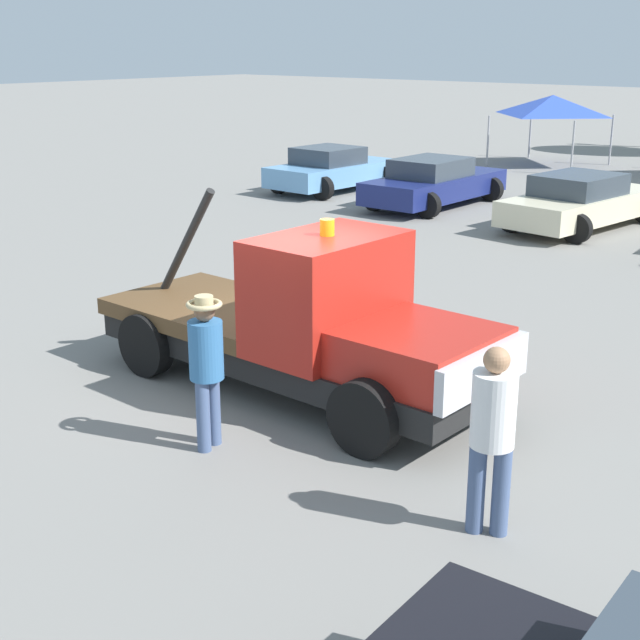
{
  "coord_description": "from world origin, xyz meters",
  "views": [
    {
      "loc": [
        7.35,
        -8.19,
        4.42
      ],
      "look_at": [
        0.5,
        0.0,
        1.05
      ],
      "focal_mm": 50.0,
      "sensor_mm": 36.0,
      "label": 1
    }
  ],
  "objects_px": {
    "tow_truck": "(311,327)",
    "parked_car_navy": "(434,183)",
    "parked_car_skyblue": "(332,170)",
    "parked_car_cream": "(581,202)",
    "person_at_hood": "(206,360)",
    "person_near_truck": "(492,428)",
    "canopy_tent_blue": "(553,105)"
  },
  "relations": [
    {
      "from": "parked_car_navy",
      "to": "parked_car_cream",
      "type": "bearing_deg",
      "value": -93.81
    },
    {
      "from": "parked_car_skyblue",
      "to": "tow_truck",
      "type": "bearing_deg",
      "value": -140.14
    },
    {
      "from": "tow_truck",
      "to": "person_at_hood",
      "type": "relative_size",
      "value": 3.24
    },
    {
      "from": "parked_car_skyblue",
      "to": "person_at_hood",
      "type": "bearing_deg",
      "value": -143.6
    },
    {
      "from": "person_near_truck",
      "to": "parked_car_skyblue",
      "type": "xyz_separation_m",
      "value": [
        -13.63,
        14.41,
        -0.42
      ]
    },
    {
      "from": "parked_car_navy",
      "to": "person_near_truck",
      "type": "bearing_deg",
      "value": -145.82
    },
    {
      "from": "parked_car_skyblue",
      "to": "parked_car_navy",
      "type": "xyz_separation_m",
      "value": [
        3.82,
        -0.21,
        0.0
      ]
    },
    {
      "from": "tow_truck",
      "to": "person_near_truck",
      "type": "height_order",
      "value": "tow_truck"
    },
    {
      "from": "tow_truck",
      "to": "canopy_tent_blue",
      "type": "height_order",
      "value": "canopy_tent_blue"
    },
    {
      "from": "person_at_hood",
      "to": "parked_car_skyblue",
      "type": "relative_size",
      "value": 0.41
    },
    {
      "from": "parked_car_skyblue",
      "to": "parked_car_navy",
      "type": "relative_size",
      "value": 0.89
    },
    {
      "from": "tow_truck",
      "to": "canopy_tent_blue",
      "type": "bearing_deg",
      "value": 109.85
    },
    {
      "from": "parked_car_cream",
      "to": "canopy_tent_blue",
      "type": "height_order",
      "value": "canopy_tent_blue"
    },
    {
      "from": "person_near_truck",
      "to": "canopy_tent_blue",
      "type": "distance_m",
      "value": 26.45
    },
    {
      "from": "person_near_truck",
      "to": "parked_car_skyblue",
      "type": "distance_m",
      "value": 19.84
    },
    {
      "from": "person_near_truck",
      "to": "parked_car_navy",
      "type": "bearing_deg",
      "value": -171.89
    },
    {
      "from": "tow_truck",
      "to": "parked_car_skyblue",
      "type": "relative_size",
      "value": 1.34
    },
    {
      "from": "person_near_truck",
      "to": "parked_car_skyblue",
      "type": "height_order",
      "value": "person_near_truck"
    },
    {
      "from": "person_at_hood",
      "to": "parked_car_skyblue",
      "type": "height_order",
      "value": "person_at_hood"
    },
    {
      "from": "canopy_tent_blue",
      "to": "person_at_hood",
      "type": "bearing_deg",
      "value": -72.24
    },
    {
      "from": "person_at_hood",
      "to": "tow_truck",
      "type": "bearing_deg",
      "value": -99.56
    },
    {
      "from": "person_near_truck",
      "to": "parked_car_navy",
      "type": "distance_m",
      "value": 17.26
    },
    {
      "from": "person_near_truck",
      "to": "person_at_hood",
      "type": "distance_m",
      "value": 3.36
    },
    {
      "from": "tow_truck",
      "to": "parked_car_navy",
      "type": "distance_m",
      "value": 14.18
    },
    {
      "from": "parked_car_skyblue",
      "to": "parked_car_cream",
      "type": "height_order",
      "value": "same"
    },
    {
      "from": "tow_truck",
      "to": "person_near_truck",
      "type": "relative_size",
      "value": 3.15
    },
    {
      "from": "tow_truck",
      "to": "parked_car_cream",
      "type": "distance_m",
      "value": 12.57
    },
    {
      "from": "tow_truck",
      "to": "parked_car_skyblue",
      "type": "bearing_deg",
      "value": 129.23
    },
    {
      "from": "person_near_truck",
      "to": "parked_car_cream",
      "type": "bearing_deg",
      "value": 174.63
    },
    {
      "from": "parked_car_cream",
      "to": "tow_truck",
      "type": "bearing_deg",
      "value": -164.79
    },
    {
      "from": "person_near_truck",
      "to": "person_at_hood",
      "type": "height_order",
      "value": "person_near_truck"
    },
    {
      "from": "tow_truck",
      "to": "parked_car_navy",
      "type": "height_order",
      "value": "tow_truck"
    }
  ]
}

